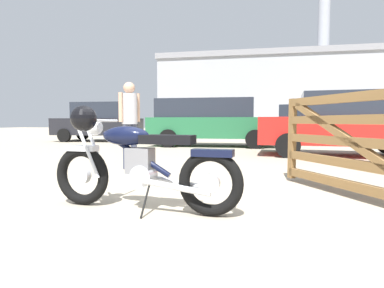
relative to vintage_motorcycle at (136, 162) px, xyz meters
The scene contains 11 objects.
ground_plane 0.72m from the vintage_motorcycle, 43.71° to the left, with size 80.00×80.00×0.00m, color tan.
vintage_motorcycle is the anchor object (origin of this frame).
timber_gate 2.56m from the vintage_motorcycle, 20.83° to the left, with size 1.52×2.18×1.60m.
bystander 3.08m from the vintage_motorcycle, 117.80° to the left, with size 0.30×0.40×1.66m.
pale_sedan_back 6.95m from the vintage_motorcycle, 65.31° to the left, with size 4.21×1.94×1.67m.
dark_sedan_left 12.81m from the vintage_motorcycle, 69.12° to the left, with size 4.06×2.15×1.78m.
blue_hatchback_right 8.87m from the vintage_motorcycle, 97.65° to the left, with size 4.84×2.29×1.74m.
silver_sedan_mid 12.36m from the vintage_motorcycle, 123.38° to the left, with size 4.05×2.13×1.78m.
white_estate_far 15.03m from the vintage_motorcycle, 81.40° to the left, with size 3.98×1.99×1.78m.
red_hatchback_near 19.33m from the vintage_motorcycle, 100.80° to the left, with size 3.96×1.94×1.78m.
industrial_building 31.50m from the vintage_motorcycle, 90.02° to the left, with size 21.37×13.38×16.22m.
Camera 1 is at (1.06, -3.36, 0.91)m, focal length 30.40 mm.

